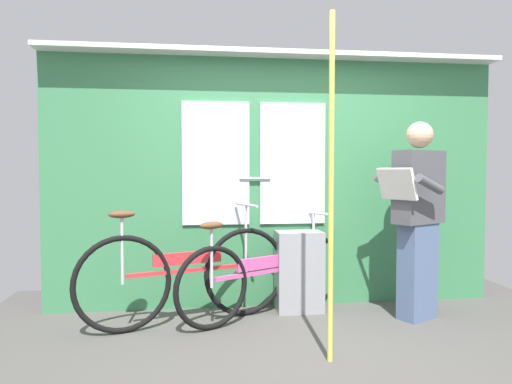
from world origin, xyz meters
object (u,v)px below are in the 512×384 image
bicycle_leaning_behind (187,275)px  passenger_reading_newspaper (418,216)px  trash_bin_by_wall (299,271)px  handrail_pole (331,189)px  bicycle_near_door (266,276)px

bicycle_leaning_behind → passenger_reading_newspaper: size_ratio=1.04×
bicycle_leaning_behind → trash_bin_by_wall: (0.98, 0.25, -0.05)m
trash_bin_by_wall → handrail_pole: (-0.04, -1.12, 0.78)m
passenger_reading_newspaper → trash_bin_by_wall: bearing=-47.5°
bicycle_near_door → handrail_pole: size_ratio=0.68×
passenger_reading_newspaper → trash_bin_by_wall: passenger_reading_newspaper is taller
bicycle_near_door → trash_bin_by_wall: 0.36m
trash_bin_by_wall → bicycle_near_door: bearing=-154.6°
bicycle_near_door → passenger_reading_newspaper: 1.37m
handrail_pole → bicycle_near_door: bearing=106.4°
bicycle_leaning_behind → handrail_pole: 1.47m
handrail_pole → passenger_reading_newspaper: bearing=38.2°
bicycle_near_door → trash_bin_by_wall: bicycle_near_door is taller
bicycle_near_door → handrail_pole: 1.27m
bicycle_near_door → handrail_pole: handrail_pole is taller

